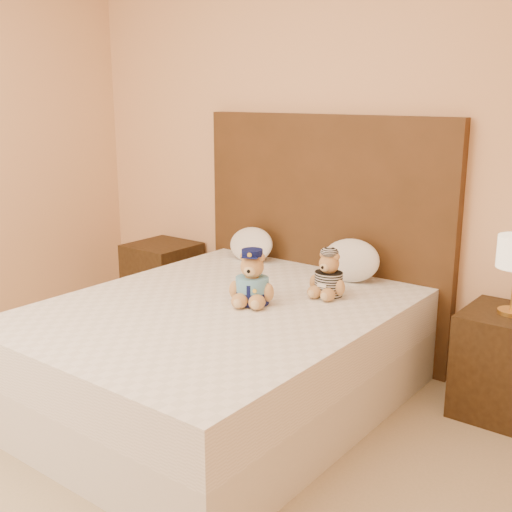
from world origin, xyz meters
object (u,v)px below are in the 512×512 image
at_px(nightstand_right, 506,364).
at_px(teddy_prisoner, 329,274).
at_px(bed, 220,354).
at_px(pillow_left, 251,243).
at_px(teddy_police, 252,277).
at_px(nightstand_left, 163,280).
at_px(pillow_right, 351,258).

xyz_separation_m(nightstand_right, teddy_prisoner, (-0.88, -0.32, 0.40)).
distance_m(bed, pillow_left, 1.02).
bearing_deg(teddy_prisoner, teddy_police, -125.23).
relative_size(nightstand_left, teddy_prisoner, 2.16).
bearing_deg(nightstand_left, nightstand_right, 0.00).
bearing_deg(teddy_police, nightstand_left, 130.19).
xyz_separation_m(bed, nightstand_right, (1.25, 0.80, -0.00)).
height_order(bed, teddy_police, teddy_police).
bearing_deg(teddy_police, teddy_prisoner, 31.49).
distance_m(bed, nightstand_left, 1.48).
xyz_separation_m(nightstand_right, pillow_right, (-0.94, 0.03, 0.41)).
bearing_deg(nightstand_left, teddy_police, -26.28).
bearing_deg(pillow_right, pillow_left, 180.00).
height_order(pillow_left, pillow_right, pillow_right).
bearing_deg(pillow_left, teddy_prisoner, -23.53).
height_order(teddy_prisoner, pillow_right, pillow_right).
distance_m(nightstand_right, teddy_prisoner, 1.02).
relative_size(nightstand_right, pillow_right, 1.48).
bearing_deg(nightstand_right, bed, -147.38).
relative_size(teddy_prisoner, pillow_left, 0.76).
height_order(nightstand_left, pillow_left, pillow_left).
relative_size(bed, pillow_right, 5.36).
distance_m(nightstand_left, teddy_prisoner, 1.70).
relative_size(nightstand_left, pillow_right, 1.48).
distance_m(teddy_police, pillow_left, 0.91).
relative_size(nightstand_right, teddy_police, 1.88).
height_order(nightstand_left, teddy_police, teddy_police).
bearing_deg(teddy_police, pillow_right, 52.09).
bearing_deg(pillow_left, bed, -62.07).
relative_size(bed, pillow_left, 5.97).
height_order(nightstand_left, nightstand_right, same).
bearing_deg(pillow_left, teddy_police, -51.50).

